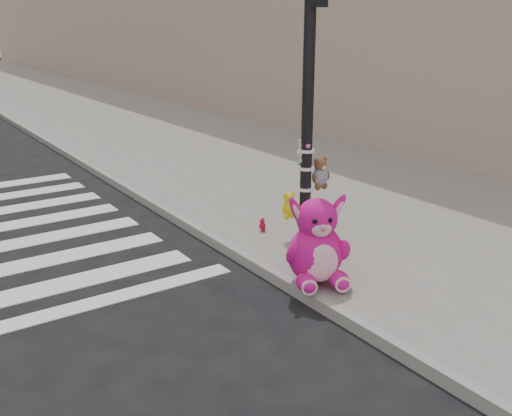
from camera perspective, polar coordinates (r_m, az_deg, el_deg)
ground at (r=5.74m, az=-4.51°, el=-14.93°), size 120.00×120.00×0.00m
sidewalk_near at (r=16.29m, az=-6.86°, el=6.99°), size 7.00×80.00×0.14m
curb_edge at (r=15.05m, az=-18.60°, el=5.29°), size 0.12×80.00×0.15m
signal_pole at (r=7.93m, az=5.20°, el=7.91°), size 0.71×0.49×4.00m
pink_bunny at (r=6.81m, az=6.09°, el=-3.90°), size 0.93×1.00×1.11m
red_teddy at (r=8.57m, az=0.64°, el=-1.67°), size 0.17×0.15×0.20m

